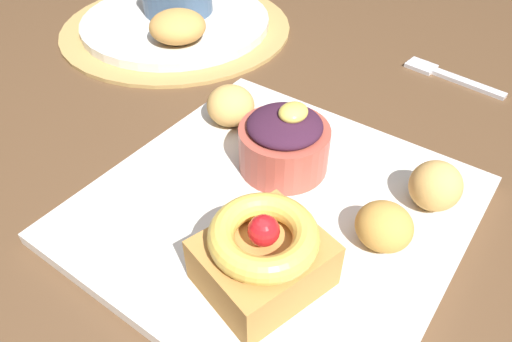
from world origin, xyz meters
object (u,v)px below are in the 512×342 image
(front_plate, at_px, (275,209))
(cake_slice, at_px, (263,255))
(back_plate, at_px, (176,22))
(back_pastry, at_px, (178,26))
(berry_ramekin, at_px, (284,142))
(fritter_front, at_px, (436,186))
(fritter_middle, at_px, (231,106))
(fork, at_px, (446,75))
(fritter_back, at_px, (384,226))

(front_plate, bearing_deg, cake_slice, -152.35)
(back_plate, bearing_deg, back_pastry, -133.13)
(berry_ramekin, bearing_deg, cake_slice, -153.23)
(fritter_front, relative_size, back_pastry, 0.62)
(back_plate, bearing_deg, fritter_middle, -124.33)
(front_plate, relative_size, fritter_front, 6.61)
(front_plate, bearing_deg, fork, -7.72)
(back_plate, bearing_deg, front_plate, -124.55)
(front_plate, distance_m, cake_slice, 0.09)
(cake_slice, height_order, back_pastry, cake_slice)
(front_plate, distance_m, back_plate, 0.39)
(back_pastry, bearing_deg, front_plate, -122.62)
(fork, bearing_deg, back_pastry, 31.47)
(berry_ramekin, xyz_separation_m, back_pastry, (0.13, 0.25, -0.00))
(fritter_back, height_order, back_plate, fritter_back)
(back_pastry, bearing_deg, fritter_back, -113.68)
(berry_ramekin, bearing_deg, fritter_middle, 72.15)
(front_plate, distance_m, fork, 0.32)
(fritter_front, distance_m, fritter_middle, 0.21)
(fritter_middle, relative_size, back_pastry, 0.67)
(back_plate, xyz_separation_m, back_pastry, (-0.05, -0.05, 0.03))
(cake_slice, bearing_deg, fork, -0.92)
(fritter_back, distance_m, back_plate, 0.46)
(fritter_front, bearing_deg, fritter_back, 165.87)
(fritter_front, distance_m, back_plate, 0.45)
(cake_slice, distance_m, fritter_front, 0.17)
(fritter_front, distance_m, fritter_back, 0.07)
(cake_slice, height_order, fritter_middle, cake_slice)
(back_pastry, distance_m, fork, 0.35)
(front_plate, xyz_separation_m, fritter_front, (0.08, -0.11, 0.03))
(back_pastry, bearing_deg, fork, -65.15)
(berry_ramekin, height_order, back_plate, berry_ramekin)
(fritter_middle, height_order, fork, fritter_middle)
(front_plate, relative_size, fritter_middle, 6.08)
(front_plate, distance_m, fritter_middle, 0.13)
(cake_slice, relative_size, berry_ramekin, 1.24)
(fritter_front, height_order, fork, fritter_front)
(berry_ramekin, height_order, fritter_back, berry_ramekin)
(back_plate, distance_m, fork, 0.38)
(fritter_middle, distance_m, fritter_back, 0.21)
(fritter_back, distance_m, back_pastry, 0.39)
(fork, bearing_deg, berry_ramekin, 83.05)
(fritter_back, bearing_deg, fritter_middle, 73.19)
(cake_slice, distance_m, back_plate, 0.46)
(front_plate, distance_m, fritter_back, 0.10)
(berry_ramekin, relative_size, back_plate, 0.31)
(fritter_front, xyz_separation_m, fork, (0.24, 0.07, -0.03))
(berry_ramekin, xyz_separation_m, back_plate, (0.17, 0.30, -0.03))
(fritter_middle, relative_size, fritter_back, 1.09)
(cake_slice, relative_size, fritter_middle, 2.07)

